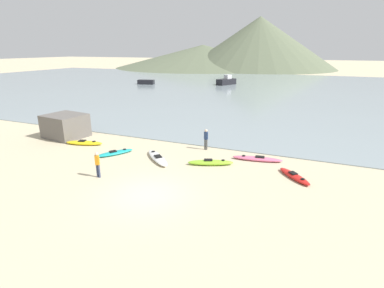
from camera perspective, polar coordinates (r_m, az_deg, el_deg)
ground_plane at (r=15.65m, az=-8.45°, el=-9.53°), size 400.00×400.00×0.00m
bay_water at (r=56.18m, az=15.38°, el=9.91°), size 160.00×70.00×0.06m
far_hill_left at (r=120.99m, az=2.09°, el=16.39°), size 66.68×66.68×8.38m
far_hill_midleft at (r=115.85m, az=12.66°, el=18.28°), size 54.34×54.34×17.85m
kayak_on_sand_0 at (r=20.17m, az=-6.60°, el=-2.61°), size 2.97×2.84×0.33m
kayak_on_sand_1 at (r=19.19m, az=3.55°, el=-3.53°), size 2.93×1.68×0.37m
kayak_on_sand_2 at (r=20.36m, az=12.34°, el=-2.74°), size 3.33×1.13×0.31m
kayak_on_sand_3 at (r=21.69m, az=-14.48°, el=-1.64°), size 1.97×2.60×0.29m
kayak_on_sand_4 at (r=18.25m, az=18.91°, el=-5.80°), size 2.20×2.36×0.30m
kayak_on_sand_5 at (r=24.63m, az=-19.84°, el=0.23°), size 3.02×1.50×0.33m
person_near_foreground at (r=17.93m, az=-17.57°, el=-3.46°), size 0.31×0.23×1.55m
person_near_waterline at (r=21.82m, az=2.67°, el=1.16°), size 0.32×0.21×1.56m
moored_boat_0 at (r=63.46m, az=-8.75°, el=11.60°), size 3.53×2.12×0.88m
moored_boat_1 at (r=62.39m, az=6.57°, el=11.80°), size 3.36×4.59×1.94m
shoreline_rock at (r=27.11m, az=-22.96°, el=3.19°), size 3.40×3.10×1.91m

